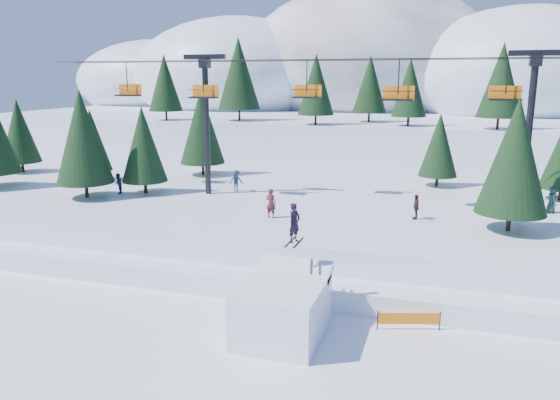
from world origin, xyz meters
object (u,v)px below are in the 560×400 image
(jump_kicker, at_px, (283,307))
(banner_near, at_px, (409,319))
(chairlift, at_px, (352,105))
(banner_far, at_px, (503,319))

(jump_kicker, bearing_deg, banner_near, 22.08)
(chairlift, height_order, banner_far, chairlift)
(jump_kicker, xyz_separation_m, chairlift, (0.08, 15.98, 8.01))
(chairlift, xyz_separation_m, banner_far, (9.23, -12.67, -8.78))
(chairlift, bearing_deg, banner_near, -69.39)
(banner_near, xyz_separation_m, banner_far, (4.03, 1.17, 0.00))
(chairlift, distance_m, banner_far, 17.97)
(banner_near, relative_size, banner_far, 0.97)
(jump_kicker, bearing_deg, chairlift, 89.70)
(banner_far, bearing_deg, banner_near, -163.85)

